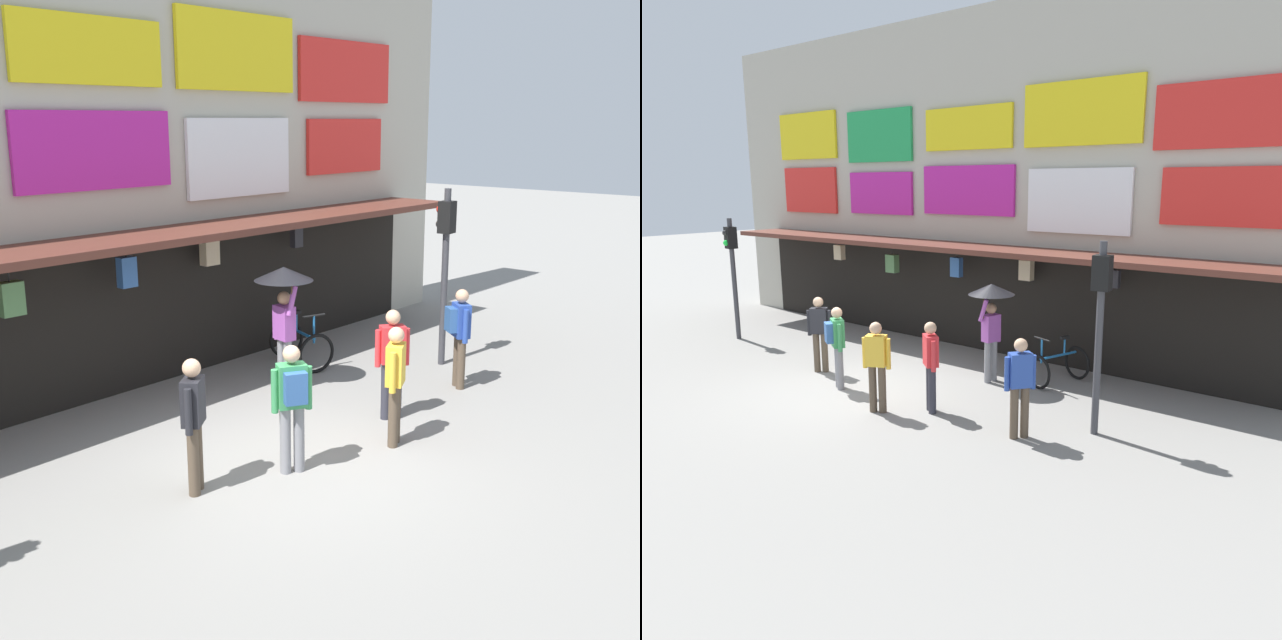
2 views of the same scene
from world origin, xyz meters
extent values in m
plane|color=gray|center=(0.00, 0.00, 0.00)|extent=(80.00, 80.00, 0.00)
cube|color=#B2AD9E|center=(0.00, 4.60, 4.00)|extent=(18.00, 1.20, 8.00)
cube|color=#592D23|center=(0.00, 3.30, 2.60)|extent=(15.30, 1.40, 0.12)
cube|color=yellow|center=(-5.90, 3.95, 5.43)|extent=(2.48, 0.08, 1.31)
cube|color=green|center=(-2.95, 3.95, 5.30)|extent=(2.35, 0.08, 1.34)
cube|color=yellow|center=(0.00, 3.95, 5.34)|extent=(2.54, 0.08, 0.98)
cube|color=yellow|center=(2.95, 3.95, 5.50)|extent=(2.70, 0.08, 1.31)
cube|color=red|center=(5.90, 3.95, 5.29)|extent=(2.76, 0.08, 1.19)
cube|color=red|center=(-5.90, 3.95, 3.88)|extent=(2.31, 0.08, 1.31)
cube|color=#B71E93|center=(-2.95, 3.95, 3.81)|extent=(2.31, 0.08, 1.11)
cube|color=#B71E93|center=(0.00, 3.95, 3.91)|extent=(2.71, 0.08, 1.17)
cube|color=white|center=(2.95, 3.95, 3.71)|extent=(2.43, 0.08, 1.37)
cube|color=red|center=(5.90, 3.95, 3.83)|extent=(2.30, 0.08, 1.08)
cylinder|color=black|center=(-3.95, 3.28, 2.47)|extent=(0.02, 0.02, 0.13)
cube|color=tan|center=(-3.95, 3.28, 2.21)|extent=(0.29, 0.17, 0.40)
cylinder|color=black|center=(-1.91, 3.26, 2.41)|extent=(0.02, 0.02, 0.25)
cube|color=#477042|center=(-1.91, 3.26, 2.06)|extent=(0.32, 0.19, 0.46)
cylinder|color=black|center=(0.06, 3.44, 2.44)|extent=(0.02, 0.02, 0.20)
cube|color=#2D5693|center=(0.06, 3.44, 2.11)|extent=(0.27, 0.16, 0.46)
cylinder|color=black|center=(1.90, 3.65, 2.47)|extent=(0.02, 0.02, 0.15)
cube|color=tan|center=(1.90, 3.65, 2.17)|extent=(0.30, 0.18, 0.45)
cylinder|color=black|center=(4.03, 3.59, 2.45)|extent=(0.02, 0.02, 0.18)
cube|color=#232328|center=(4.03, 3.59, 2.18)|extent=(0.22, 0.13, 0.36)
cube|color=black|center=(0.00, 3.98, 1.25)|extent=(15.30, 0.04, 2.50)
cylinder|color=#38383D|center=(-5.39, 0.88, 1.60)|extent=(0.12, 0.12, 3.20)
cube|color=black|center=(-5.39, 0.88, 2.70)|extent=(0.32, 0.28, 0.56)
sphere|color=black|center=(-5.41, 0.75, 2.83)|extent=(0.15, 0.15, 0.15)
sphere|color=#19DB3D|center=(-5.41, 0.75, 2.57)|extent=(0.15, 0.15, 0.15)
cylinder|color=#38383D|center=(5.00, 0.88, 1.60)|extent=(0.12, 0.12, 3.20)
cube|color=black|center=(5.00, 0.88, 2.70)|extent=(0.31, 0.27, 0.56)
sphere|color=red|center=(4.98, 1.01, 2.83)|extent=(0.15, 0.15, 0.15)
sphere|color=black|center=(4.98, 1.01, 2.57)|extent=(0.15, 0.15, 0.15)
torus|color=black|center=(3.09, 2.26, 0.36)|extent=(0.70, 0.28, 0.72)
torus|color=black|center=(3.42, 3.30, 0.36)|extent=(0.70, 0.28, 0.72)
cylinder|color=#1E66A8|center=(3.25, 2.78, 0.61)|extent=(0.35, 0.96, 0.05)
cylinder|color=#1E66A8|center=(3.30, 2.94, 0.78)|extent=(0.04, 0.04, 0.35)
cube|color=black|center=(3.30, 2.94, 0.97)|extent=(0.16, 0.22, 0.06)
cylinder|color=#1E66A8|center=(3.11, 2.34, 0.78)|extent=(0.04, 0.04, 0.50)
cylinder|color=black|center=(3.11, 2.34, 1.03)|extent=(0.43, 0.17, 0.04)
cylinder|color=gray|center=(-0.20, -0.13, 0.44)|extent=(0.14, 0.14, 0.88)
cylinder|color=gray|center=(-0.04, -0.22, 0.44)|extent=(0.14, 0.14, 0.88)
cube|color=#388E51|center=(-0.12, -0.17, 1.16)|extent=(0.42, 0.37, 0.56)
sphere|color=tan|center=(-0.12, -0.17, 1.57)|extent=(0.22, 0.22, 0.22)
cylinder|color=#388E51|center=(-0.31, -0.06, 1.11)|extent=(0.09, 0.09, 0.56)
cylinder|color=#388E51|center=(0.07, -0.28, 1.11)|extent=(0.09, 0.09, 0.56)
cube|color=#2D5693|center=(-0.20, -0.31, 1.18)|extent=(0.32, 0.28, 0.40)
cylinder|color=brown|center=(-1.22, 0.37, 0.44)|extent=(0.14, 0.14, 0.88)
cylinder|color=brown|center=(-1.36, 0.27, 0.44)|extent=(0.14, 0.14, 0.88)
cube|color=#232328|center=(-1.29, 0.32, 1.16)|extent=(0.42, 0.39, 0.56)
sphere|color=tan|center=(-1.29, 0.32, 1.57)|extent=(0.22, 0.22, 0.22)
cylinder|color=#232328|center=(-1.11, 0.45, 1.11)|extent=(0.09, 0.09, 0.56)
cylinder|color=#232328|center=(-1.47, 0.19, 1.11)|extent=(0.09, 0.09, 0.56)
cylinder|color=gray|center=(2.08, 2.14, 0.44)|extent=(0.14, 0.14, 0.88)
cylinder|color=gray|center=(2.05, 1.96, 0.44)|extent=(0.14, 0.14, 0.88)
cube|color=#9E4CA8|center=(2.06, 2.05, 1.16)|extent=(0.28, 0.40, 0.56)
sphere|color=#A87A5B|center=(2.06, 2.05, 1.57)|extent=(0.22, 0.22, 0.22)
cylinder|color=#9E4CA8|center=(2.11, 2.27, 1.11)|extent=(0.09, 0.09, 0.56)
cylinder|color=#9E4CA8|center=(2.02, 1.83, 1.56)|extent=(0.23, 0.09, 0.48)
cylinder|color=#4C3823|center=(2.02, 1.83, 1.67)|extent=(0.02, 0.02, 0.55)
cone|color=black|center=(2.06, 2.05, 1.97)|extent=(0.96, 0.96, 0.22)
cylinder|color=brown|center=(1.36, -0.67, 0.44)|extent=(0.14, 0.14, 0.88)
cylinder|color=brown|center=(1.52, -0.59, 0.44)|extent=(0.14, 0.14, 0.88)
cube|color=gold|center=(1.44, -0.63, 1.16)|extent=(0.42, 0.36, 0.56)
sphere|color=tan|center=(1.44, -0.63, 1.57)|extent=(0.22, 0.22, 0.22)
cylinder|color=gold|center=(1.24, -0.73, 1.11)|extent=(0.09, 0.09, 0.56)
cylinder|color=gold|center=(1.64, -0.53, 1.11)|extent=(0.09, 0.09, 0.56)
cylinder|color=#2D2D38|center=(2.13, 0.03, 0.44)|extent=(0.14, 0.14, 0.88)
cylinder|color=#2D2D38|center=(2.27, -0.08, 0.44)|extent=(0.14, 0.14, 0.88)
cube|color=red|center=(2.20, -0.02, 1.16)|extent=(0.42, 0.39, 0.56)
sphere|color=tan|center=(2.20, -0.02, 1.57)|extent=(0.22, 0.22, 0.22)
cylinder|color=red|center=(2.02, 0.11, 1.11)|extent=(0.09, 0.09, 0.56)
cylinder|color=red|center=(2.38, -0.16, 1.11)|extent=(0.09, 0.09, 0.56)
cylinder|color=brown|center=(4.15, 0.04, 0.44)|extent=(0.14, 0.14, 0.88)
cylinder|color=brown|center=(4.04, -0.10, 0.44)|extent=(0.14, 0.14, 0.88)
cube|color=#28479E|center=(4.10, -0.03, 1.16)|extent=(0.40, 0.42, 0.56)
sphere|color=tan|center=(4.10, -0.03, 1.57)|extent=(0.22, 0.22, 0.22)
cylinder|color=#28479E|center=(4.23, 0.14, 1.11)|extent=(0.09, 0.09, 0.56)
cylinder|color=#28479E|center=(3.96, -0.21, 1.11)|extent=(0.09, 0.09, 0.56)
cube|color=#2D5693|center=(3.97, 0.07, 1.18)|extent=(0.30, 0.32, 0.40)
camera|label=1|loc=(-6.82, -6.51, 4.37)|focal=43.99mm
camera|label=2|loc=(9.02, -7.93, 4.07)|focal=33.97mm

